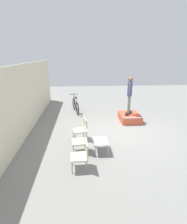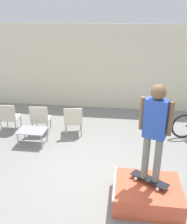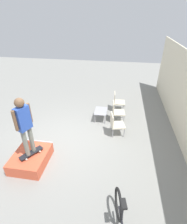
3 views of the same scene
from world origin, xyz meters
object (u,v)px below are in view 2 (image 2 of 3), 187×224
patio_chair_right (73,120)px  patio_chair_left (9,116)px  patio_chair_center (40,118)px  skateboard_on_ramp (149,179)px  person_skater (155,126)px  skate_ramp_box (147,194)px  coffee_table (32,132)px

patio_chair_right → patio_chair_left: bearing=-12.9°
patio_chair_left → patio_chair_center: bearing=176.7°
skateboard_on_ramp → patio_chair_right: size_ratio=0.81×
person_skater → patio_chair_right: size_ratio=2.06×
patio_chair_center → patio_chair_right: size_ratio=1.00×
skateboard_on_ramp → patio_chair_center: bearing=173.8°
skateboard_on_ramp → patio_chair_right: bearing=162.3°
skateboard_on_ramp → patio_chair_left: size_ratio=0.81×
person_skater → patio_chair_center: 4.00m
patio_chair_center → patio_chair_right: bearing=174.8°
skateboard_on_ramp → patio_chair_center: size_ratio=0.81×
patio_chair_left → patio_chair_center: (0.97, 0.00, 0.00)m
skate_ramp_box → patio_chair_left: bearing=146.9°
patio_chair_center → patio_chair_left: bearing=-5.3°
skateboard_on_ramp → person_skater: bearing=-172.9°
person_skater → patio_chair_right: person_skater is taller
patio_chair_right → skateboard_on_ramp: bearing=115.7°
patio_chair_right → patio_chair_center: bearing=-12.9°
skateboard_on_ramp → coffee_table: size_ratio=0.96×
skate_ramp_box → person_skater: person_skater is taller
skateboard_on_ramp → patio_chair_left: (-3.93, 2.46, 0.03)m
patio_chair_center → coffee_table: bearing=84.0°
person_skater → patio_chair_right: 3.34m
skateboard_on_ramp → patio_chair_right: patio_chair_right is taller
skate_ramp_box → coffee_table: bearing=147.6°
patio_chair_left → person_skater: bearing=144.5°
skate_ramp_box → skateboard_on_ramp: size_ratio=1.76×
coffee_table → patio_chair_center: size_ratio=0.85×
patio_chair_right → person_skater: bearing=115.7°
skate_ramp_box → patio_chair_center: bearing=139.0°
skateboard_on_ramp → patio_chair_right: 3.16m
patio_chair_left → coffee_table: bearing=141.3°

